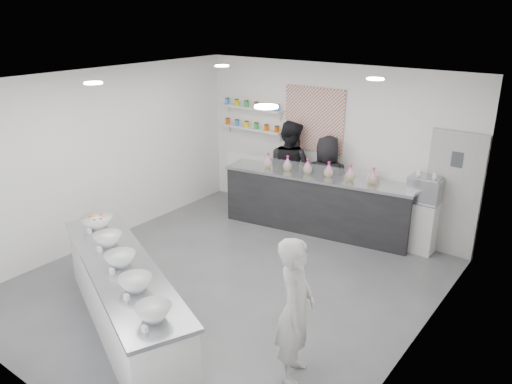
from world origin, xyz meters
TOP-DOWN VIEW (x-y plane):
  - floor at (0.00, 0.00)m, footprint 6.00×6.00m
  - ceiling at (0.00, 0.00)m, footprint 6.00×6.00m
  - back_wall at (0.00, 3.00)m, footprint 5.50×0.00m
  - left_wall at (-2.75, 0.00)m, footprint 0.00×6.00m
  - right_wall at (2.75, 0.00)m, footprint 0.00×6.00m
  - back_door at (2.30, 2.97)m, footprint 0.88×0.04m
  - pattern_panel at (-0.35, 2.98)m, footprint 1.25×0.03m
  - jar_shelf_lower at (-1.75, 2.90)m, footprint 1.45×0.22m
  - jar_shelf_upper at (-1.75, 2.90)m, footprint 1.45×0.22m
  - preserve_jars at (-1.75, 2.88)m, footprint 1.45×0.10m
  - downlight_0 at (-1.40, -1.00)m, footprint 0.24×0.24m
  - downlight_1 at (1.40, -1.00)m, footprint 0.24×0.24m
  - downlight_2 at (-1.40, 1.60)m, footprint 0.24×0.24m
  - downlight_3 at (1.40, 1.60)m, footprint 0.24×0.24m
  - prep_counter at (-0.32, -1.67)m, footprint 3.41×2.10m
  - back_bar at (0.08, 2.45)m, footprint 3.55×1.19m
  - sneeze_guard at (0.13, 2.15)m, footprint 3.40×0.56m
  - espresso_ledge at (1.55, 2.78)m, footprint 1.24×0.39m
  - espresso_machine at (1.91, 2.78)m, footprint 0.52×0.36m
  - cup_stacks at (1.00, 2.78)m, footprint 0.24×0.24m
  - prep_bowls at (-0.32, -1.67)m, footprint 2.92×1.67m
  - label_cards at (-0.10, -2.13)m, footprint 2.66×0.04m
  - cookie_bags at (0.08, 2.45)m, footprint 2.16×0.51m
  - woman_prep at (1.88, -1.10)m, footprint 0.61×0.73m
  - staff_left at (-0.69, 2.70)m, footprint 0.98×0.78m
  - staff_right at (0.13, 2.70)m, footprint 1.01×0.85m

SIDE VIEW (x-z plane):
  - floor at x=0.00m, z-range 0.00..0.00m
  - espresso_ledge at x=1.55m, z-range 0.00..0.92m
  - prep_counter at x=-0.32m, z-range 0.00..0.93m
  - back_bar at x=0.08m, z-range 0.00..1.08m
  - woman_prep at x=1.88m, z-range 0.00..1.70m
  - staff_right at x=0.13m, z-range 0.00..1.76m
  - label_cards at x=-0.10m, z-range 0.93..1.00m
  - staff_left at x=-0.69m, z-range 0.00..1.94m
  - prep_bowls at x=-0.32m, z-range 0.93..1.08m
  - back_door at x=2.30m, z-range 0.00..2.10m
  - cup_stacks at x=1.00m, z-range 0.92..1.22m
  - espresso_machine at x=1.91m, z-range 0.92..1.32m
  - cookie_bags at x=0.08m, z-range 1.08..1.37m
  - sneeze_guard at x=0.13m, z-range 1.08..1.38m
  - back_wall at x=0.00m, z-range -1.25..4.25m
  - left_wall at x=-2.75m, z-range -1.50..4.50m
  - right_wall at x=2.75m, z-range -1.50..4.50m
  - jar_shelf_lower at x=-1.75m, z-range 1.58..1.62m
  - preserve_jars at x=-1.75m, z-range 1.60..2.16m
  - pattern_panel at x=-0.35m, z-range 1.35..2.55m
  - jar_shelf_upper at x=-1.75m, z-range 2.00..2.04m
  - downlight_0 at x=-1.40m, z-range 2.97..2.99m
  - downlight_1 at x=1.40m, z-range 2.97..2.99m
  - downlight_2 at x=-1.40m, z-range 2.97..2.99m
  - downlight_3 at x=1.40m, z-range 2.97..2.99m
  - ceiling at x=0.00m, z-range 3.00..3.00m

